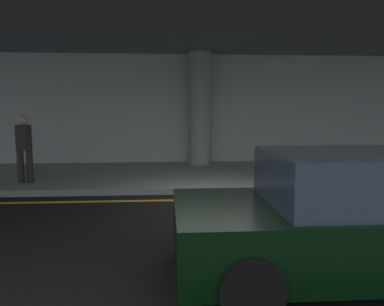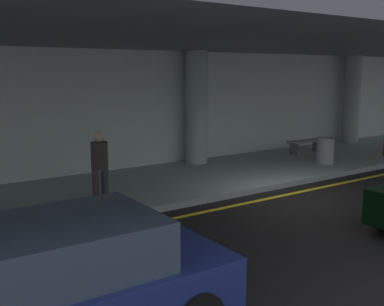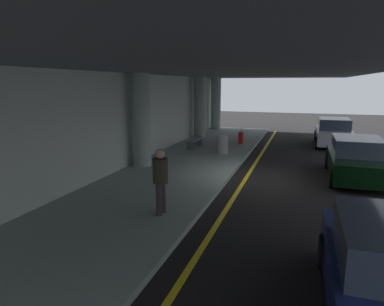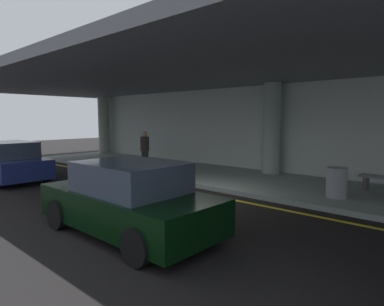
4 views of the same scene
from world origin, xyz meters
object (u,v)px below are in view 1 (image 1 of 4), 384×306
at_px(car_black, 351,218).
at_px(traveler_with_luggage, 24,144).
at_px(trash_bin_steel, 333,161).
at_px(bench_metal, 339,156).
at_px(support_column_left_mid, 200,109).

relative_size(car_black, traveler_with_luggage, 2.44).
relative_size(car_black, trash_bin_steel, 4.82).
bearing_deg(bench_metal, support_column_left_mid, 169.27).
bearing_deg(support_column_left_mid, traveler_with_luggage, -148.88).
xyz_separation_m(support_column_left_mid, trash_bin_steel, (3.42, -2.51, -1.40)).
xyz_separation_m(support_column_left_mid, car_black, (1.08, -7.98, -1.26)).
bearing_deg(traveler_with_luggage, bench_metal, 147.03).
bearing_deg(trash_bin_steel, bench_metal, 59.98).
height_order(traveler_with_luggage, bench_metal, traveler_with_luggage).
distance_m(support_column_left_mid, bench_metal, 4.70).
distance_m(car_black, bench_metal, 7.88).
height_order(support_column_left_mid, bench_metal, support_column_left_mid).
bearing_deg(trash_bin_steel, support_column_left_mid, 143.73).
bearing_deg(bench_metal, traveler_with_luggage, -167.75).
distance_m(support_column_left_mid, trash_bin_steel, 4.46).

